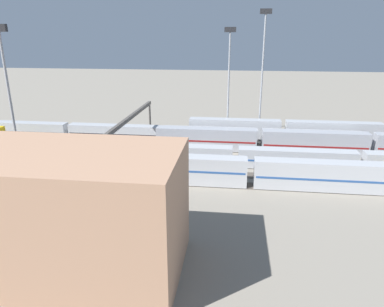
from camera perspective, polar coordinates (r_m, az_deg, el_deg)
The scene contains 18 objects.
ground_plane at distance 77.73m, azimuth 1.82°, elevation -0.48°, with size 400.00×400.00×0.00m, color gray.
track_bed_0 at distance 91.98m, azimuth 2.69°, elevation 2.59°, with size 140.00×2.80×0.12m, color #3D3833.
track_bed_1 at distance 87.19m, azimuth 2.43°, elevation 1.69°, with size 140.00×2.80×0.12m, color #3D3833.
track_bed_2 at distance 82.44m, azimuth 2.14°, elevation 0.69°, with size 140.00×2.80×0.12m, color #4C443D.
track_bed_3 at distance 77.71m, azimuth 1.82°, elevation -0.43°, with size 140.00×2.80×0.12m, color #4C443D.
track_bed_4 at distance 73.02m, azimuth 1.45°, elevation -1.70°, with size 140.00×2.80×0.12m, color #4C443D.
track_bed_5 at distance 68.38m, azimuth 1.03°, elevation -3.14°, with size 140.00×2.80×0.12m, color #4C443D.
track_bed_6 at distance 63.79m, azimuth 0.55°, elevation -4.79°, with size 140.00×2.80×0.12m, color #4C443D.
train_on_track_1 at distance 88.27m, azimuth -5.00°, elevation 3.17°, with size 95.60×3.06×3.80m.
train_on_track_0 at distance 91.85m, azimuth 14.43°, elevation 3.65°, with size 47.20×3.00×5.00m.
train_on_track_4 at distance 72.07m, azimuth 7.00°, elevation -0.49°, with size 95.60×3.06×3.80m.
train_on_track_2 at distance 83.33m, azimuth 19.11°, elevation 1.67°, with size 71.40×3.06×5.00m.
train_on_track_6 at distance 63.12m, azimuth -1.64°, elevation -2.56°, with size 119.80×3.06×5.00m.
train_on_track_3 at distance 92.93m, azimuth -27.52°, elevation 1.97°, with size 10.00×3.00×5.00m.
light_mast_0 at distance 90.63m, azimuth 6.00°, elevation 13.39°, with size 2.80×0.70×27.18m.
light_mast_1 at distance 68.39m, azimuth -27.57°, elevation 9.70°, with size 2.80×0.70×27.04m.
light_mast_2 at distance 91.62m, azimuth 11.38°, elevation 14.58°, with size 2.80×0.70×31.27m.
signal_gantry at distance 78.60m, azimuth -9.82°, elevation 5.28°, with size 0.70×35.00×8.80m.
Camera 1 is at (-6.64, 73.18, 25.36)m, focal length 33.08 mm.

